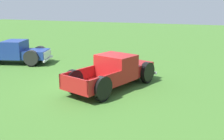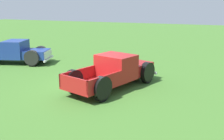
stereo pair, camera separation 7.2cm
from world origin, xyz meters
name	(u,v)px [view 2 (the right image)]	position (x,y,z in m)	size (l,w,h in m)	color
ground_plane	(91,87)	(0.00, 0.00, 0.00)	(80.00, 80.00, 0.00)	#3D6B28
pickup_truck_foreground	(117,71)	(0.67, -1.10, 0.77)	(5.56, 3.50, 1.60)	maroon
pickup_truck_behind_left	(17,52)	(3.23, 6.98, 0.74)	(3.09, 5.40, 1.56)	navy
trash_can	(23,45)	(7.58, 9.90, 0.48)	(0.59, 0.59, 0.95)	orange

